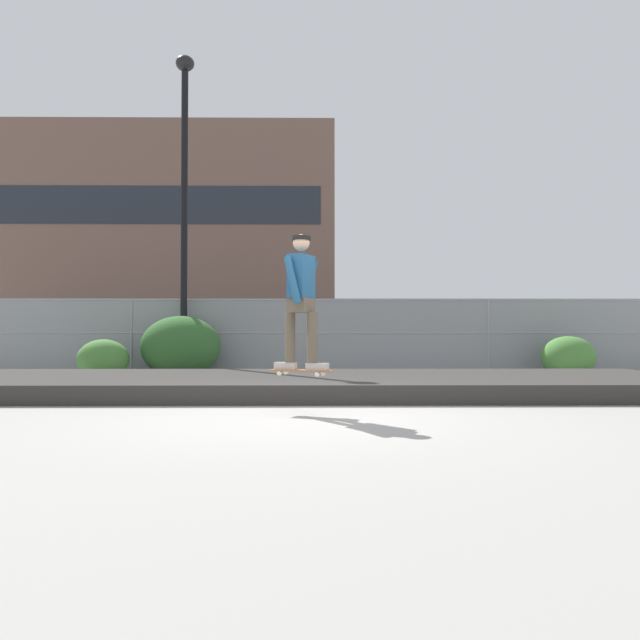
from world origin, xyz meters
TOP-DOWN VIEW (x-y plane):
  - ground_plane at (0.00, 0.00)m, footprint 120.00×120.00m
  - gravel_berm at (0.00, 3.14)m, footprint 12.91×3.99m
  - skateboard at (-0.08, 0.29)m, footprint 0.81×0.51m
  - skater at (-0.08, 0.29)m, footprint 0.70×0.62m
  - chain_fence at (0.00, 7.35)m, footprint 25.90×0.06m
  - street_lamp at (-2.99, 7.04)m, footprint 0.44×0.44m
  - parked_car_near at (-3.24, 11.30)m, footprint 4.42×1.98m
  - parked_car_mid at (2.48, 10.92)m, footprint 4.50×2.14m
  - parked_car_far at (8.07, 11.14)m, footprint 4.43×2.02m
  - library_building at (-9.96, 38.99)m, footprint 22.81×13.96m
  - shrub_left at (-4.57, 6.16)m, footprint 1.13×0.93m
  - shrub_center at (-2.97, 6.64)m, footprint 1.82×1.49m
  - shrub_right at (5.88, 6.47)m, footprint 1.22×1.00m

SIDE VIEW (x-z plane):
  - ground_plane at x=0.00m, z-range 0.00..0.00m
  - gravel_berm at x=0.00m, z-range 0.00..0.28m
  - shrub_left at x=-4.57m, z-range 0.00..0.88m
  - shrub_right at x=5.88m, z-range 0.00..0.94m
  - skateboard at x=-0.08m, z-range 0.50..0.57m
  - shrub_center at x=-2.97m, z-range 0.00..1.41m
  - parked_car_near at x=-3.24m, z-range 0.01..1.67m
  - parked_car_mid at x=2.48m, z-range 0.01..1.67m
  - parked_car_far at x=8.07m, z-range 0.01..1.67m
  - chain_fence at x=0.00m, z-range 0.01..1.86m
  - skater at x=-0.08m, z-range 0.66..2.35m
  - street_lamp at x=-2.99m, z-range 0.86..8.48m
  - library_building at x=-9.96m, z-range 0.00..15.10m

